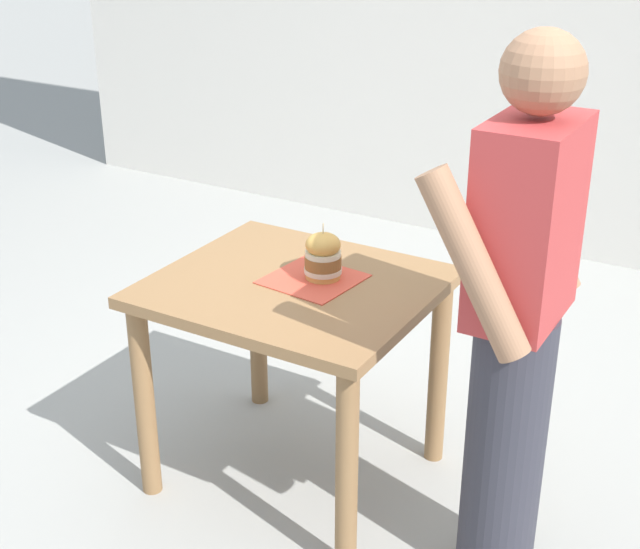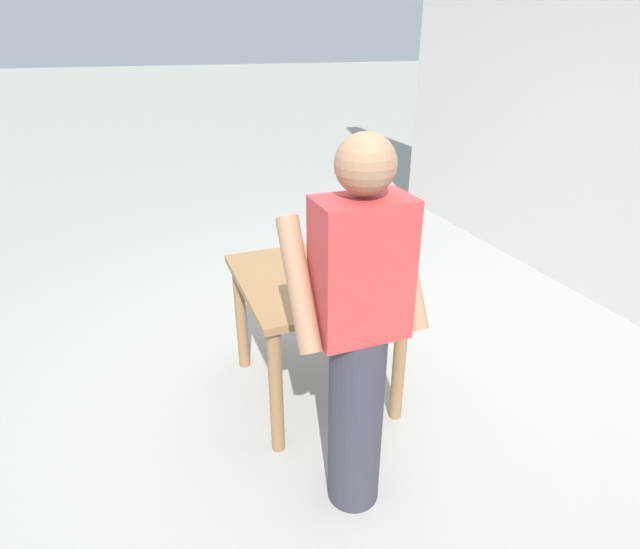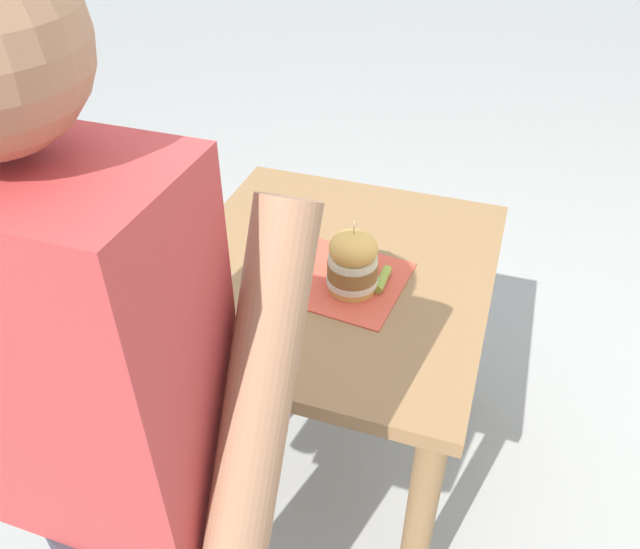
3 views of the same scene
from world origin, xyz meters
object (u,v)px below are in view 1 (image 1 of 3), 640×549
pickle_spear (322,265)px  diner_across_table (516,320)px  sandwich (323,256)px  patio_table (295,321)px

pickle_spear → diner_across_table: diner_across_table is taller
pickle_spear → diner_across_table: bearing=72.7°
sandwich → diner_across_table: 0.75m
patio_table → diner_across_table: size_ratio=0.54×
patio_table → sandwich: size_ratio=4.67×
diner_across_table → patio_table: bearing=-97.1°
patio_table → sandwich: 0.25m
patio_table → diner_across_table: diner_across_table is taller
patio_table → diner_across_table: bearing=82.9°
patio_table → diner_across_table: 0.84m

